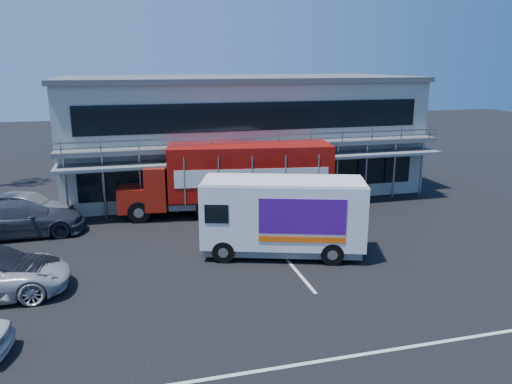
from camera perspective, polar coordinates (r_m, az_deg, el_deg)
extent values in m
plane|color=black|center=(19.81, -0.77, -9.75)|extent=(120.00, 120.00, 0.00)
cube|color=#A6A99B|center=(33.66, -2.08, 6.61)|extent=(22.00, 10.00, 7.00)
cube|color=#515454|center=(33.35, -2.14, 12.83)|extent=(22.40, 10.40, 0.30)
cube|color=#515454|center=(28.28, 0.45, 5.30)|extent=(22.00, 1.20, 0.25)
cube|color=gray|center=(27.68, 0.76, 6.14)|extent=(22.00, 0.08, 0.90)
cube|color=slate|center=(28.11, 0.61, 3.80)|extent=(22.00, 1.80, 0.15)
cube|color=black|center=(29.21, 0.14, 1.60)|extent=(20.00, 0.06, 1.60)
cube|color=black|center=(28.62, 0.15, 8.64)|extent=(20.00, 0.06, 1.60)
cube|color=#99180C|center=(27.84, -13.70, -0.53)|extent=(1.89, 2.68, 1.32)
cube|color=#99180C|center=(27.56, -11.27, 0.76)|extent=(1.49, 2.89, 2.32)
cube|color=black|center=(27.42, -11.34, 2.10)|extent=(0.40, 2.33, 0.77)
cube|color=#9F1609|center=(27.43, -0.72, 2.51)|extent=(9.13, 4.02, 2.87)
cube|color=slate|center=(27.84, -0.71, -0.93)|extent=(9.07, 3.61, 0.33)
cube|color=white|center=(26.11, -0.42, 1.64)|extent=(8.03, 1.22, 0.94)
cube|color=white|center=(28.81, -1.00, 2.87)|extent=(8.03, 1.22, 0.94)
cylinder|color=black|center=(26.78, -13.23, -2.27)|extent=(1.18, 0.44, 1.15)
cylinder|color=black|center=(29.10, -12.71, -0.90)|extent=(1.18, 0.44, 1.15)
cylinder|color=black|center=(26.58, -5.66, -2.07)|extent=(1.18, 0.44, 1.15)
cylinder|color=black|center=(28.92, -5.74, -0.70)|extent=(1.18, 0.44, 1.15)
cylinder|color=black|center=(27.16, 5.58, -1.71)|extent=(1.18, 0.44, 1.15)
cylinder|color=black|center=(29.44, 4.61, -0.40)|extent=(1.18, 0.44, 1.15)
cube|color=white|center=(21.46, 3.09, -2.35)|extent=(7.29, 4.40, 2.76)
cube|color=slate|center=(21.95, 3.04, -6.16)|extent=(6.96, 4.09, 0.34)
cube|color=black|center=(21.65, -6.01, -1.44)|extent=(0.66, 1.86, 0.94)
cube|color=white|center=(21.09, 3.15, 1.32)|extent=(7.15, 4.31, 0.08)
cube|color=#450E80|center=(20.27, 5.32, -2.83)|extent=(3.38, 1.14, 1.48)
cube|color=#450E80|center=(22.56, 5.12, -1.01)|extent=(3.38, 1.14, 1.48)
cube|color=#F2590C|center=(20.58, 5.25, -5.45)|extent=(3.38, 1.13, 0.25)
cylinder|color=black|center=(21.09, -3.73, -6.83)|extent=(0.99, 0.56, 0.95)
cylinder|color=black|center=(23.04, -3.10, -4.94)|extent=(0.99, 0.56, 0.95)
cylinder|color=black|center=(21.05, 8.71, -7.02)|extent=(0.99, 0.56, 0.95)
cylinder|color=black|center=(22.99, 8.24, -5.11)|extent=(0.99, 0.56, 0.95)
imported|color=#2A2F39|center=(26.65, -25.35, -2.78)|extent=(5.97, 2.59, 1.71)
imported|color=gray|center=(28.90, -24.75, -1.49)|extent=(5.24, 3.57, 1.66)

